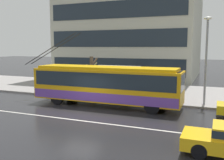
{
  "coord_description": "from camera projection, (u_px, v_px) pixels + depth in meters",
  "views": [
    {
      "loc": [
        8.09,
        -14.21,
        4.37
      ],
      "look_at": [
        0.79,
        3.64,
        1.86
      ],
      "focal_mm": 41.08,
      "sensor_mm": 36.0,
      "label": 1
    }
  ],
  "objects": [
    {
      "name": "bus_shelter",
      "position": [
        117.0,
        74.0,
        22.15
      ],
      "size": [
        3.94,
        1.52,
        2.58
      ],
      "color": "gray",
      "rests_on": "sidewalk_slab"
    },
    {
      "name": "trolleybus",
      "position": [
        106.0,
        84.0,
        19.01
      ],
      "size": [
        12.7,
        2.5,
        5.47
      ],
      "color": "orange",
      "rests_on": "ground_plane"
    },
    {
      "name": "lane_centre_line",
      "position": [
        70.0,
        119.0,
        15.54
      ],
      "size": [
        72.0,
        0.14,
        0.01
      ],
      "primitive_type": "cube",
      "color": "silver",
      "rests_on": "ground_plane"
    },
    {
      "name": "pedestrian_at_shelter",
      "position": [
        169.0,
        78.0,
        21.18
      ],
      "size": [
        1.44,
        1.44,
        1.98
      ],
      "color": "#50514A",
      "rests_on": "sidewalk_slab"
    },
    {
      "name": "pedestrian_approaching_curb",
      "position": [
        126.0,
        78.0,
        21.8
      ],
      "size": [
        1.25,
        1.25,
        1.98
      ],
      "color": "black",
      "rests_on": "sidewalk_slab"
    },
    {
      "name": "sidewalk_slab",
      "position": [
        127.0,
        90.0,
        25.48
      ],
      "size": [
        80.0,
        10.0,
        0.14
      ],
      "primitive_type": "cube",
      "color": "gray",
      "rests_on": "ground_plane"
    },
    {
      "name": "office_tower_corner_left",
      "position": [
        133.0,
        4.0,
        38.21
      ],
      "size": [
        19.05,
        16.0,
        21.38
      ],
      "color": "#B9BAA7",
      "rests_on": "ground_plane"
    },
    {
      "name": "ground_plane",
      "position": [
        80.0,
        114.0,
        16.64
      ],
      "size": [
        160.0,
        160.0,
        0.0
      ],
      "primitive_type": "plane",
      "color": "black"
    },
    {
      "name": "street_lamp",
      "position": [
        206.0,
        53.0,
        18.62
      ],
      "size": [
        0.6,
        0.32,
        6.38
      ],
      "color": "gray",
      "rests_on": "sidewalk_slab"
    },
    {
      "name": "street_tree_bare",
      "position": [
        92.0,
        72.0,
        24.44
      ],
      "size": [
        0.75,
        1.98,
        3.32
      ],
      "color": "brown",
      "rests_on": "sidewalk_slab"
    }
  ]
}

